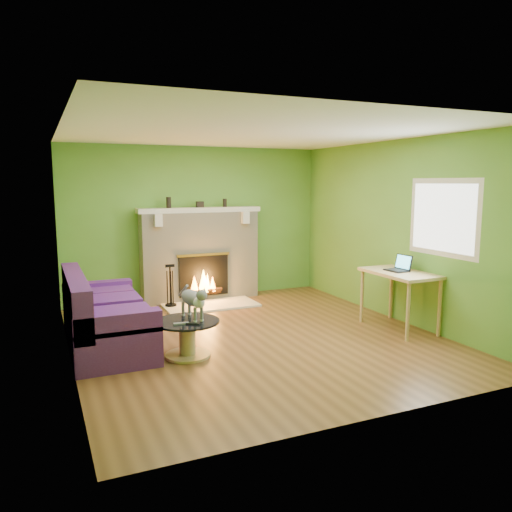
{
  "coord_description": "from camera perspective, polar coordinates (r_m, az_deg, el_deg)",
  "views": [
    {
      "loc": [
        -2.52,
        -5.76,
        1.99
      ],
      "look_at": [
        0.2,
        0.4,
        1.0
      ],
      "focal_mm": 35.0,
      "sensor_mm": 36.0,
      "label": 1
    }
  ],
  "objects": [
    {
      "name": "ceiling",
      "position": [
        6.32,
        -0.16,
        13.9
      ],
      "size": [
        5.0,
        5.0,
        0.0
      ],
      "primitive_type": "plane",
      "rotation": [
        3.14,
        0.0,
        0.0
      ],
      "color": "white",
      "rests_on": "wall_back"
    },
    {
      "name": "fireplace",
      "position": [
        8.55,
        -6.4,
        0.12
      ],
      "size": [
        2.1,
        0.46,
        1.58
      ],
      "color": "beige",
      "rests_on": "floor"
    },
    {
      "name": "remote_black",
      "position": [
        5.66,
        -7.2,
        -7.69
      ],
      "size": [
        0.16,
        0.13,
        0.02
      ],
      "primitive_type": "cube",
      "rotation": [
        0.0,
        0.0,
        -0.61
      ],
      "color": "black",
      "rests_on": "coffee_table"
    },
    {
      "name": "desk",
      "position": [
        7.05,
        16.12,
        -2.5
      ],
      "size": [
        0.63,
        1.08,
        0.8
      ],
      "color": "tan",
      "rests_on": "floor"
    },
    {
      "name": "mantel_vase_right",
      "position": [
        8.62,
        -3.59,
        6.09
      ],
      "size": [
        0.07,
        0.07,
        0.14
      ],
      "primitive_type": "cylinder",
      "color": "black",
      "rests_on": "mantel"
    },
    {
      "name": "window_frame",
      "position": [
        6.82,
        20.63,
        4.13
      ],
      "size": [
        0.0,
        1.2,
        1.2
      ],
      "primitive_type": "plane",
      "rotation": [
        1.57,
        0.0,
        -1.57
      ],
      "color": "silver",
      "rests_on": "wall_right"
    },
    {
      "name": "wall_front",
      "position": [
        4.18,
        13.75,
        -1.39
      ],
      "size": [
        5.0,
        0.0,
        5.0
      ],
      "primitive_type": "plane",
      "rotation": [
        -1.57,
        0.0,
        0.0
      ],
      "color": "#53872C",
      "rests_on": "floor"
    },
    {
      "name": "wall_back",
      "position": [
        8.66,
        -6.82,
        3.74
      ],
      "size": [
        5.0,
        0.0,
        5.0
      ],
      "primitive_type": "plane",
      "rotation": [
        1.57,
        0.0,
        0.0
      ],
      "color": "#53872C",
      "rests_on": "floor"
    },
    {
      "name": "window_pane",
      "position": [
        6.81,
        20.58,
        4.13
      ],
      "size": [
        0.0,
        1.06,
        1.06
      ],
      "primitive_type": "plane",
      "rotation": [
        1.57,
        0.0,
        -1.57
      ],
      "color": "white",
      "rests_on": "wall_right"
    },
    {
      "name": "cat",
      "position": [
        5.84,
        -7.32,
        -5.2
      ],
      "size": [
        0.33,
        0.68,
        0.41
      ],
      "primitive_type": null,
      "rotation": [
        0.0,
        0.0,
        0.15
      ],
      "color": "slate",
      "rests_on": "coffee_table"
    },
    {
      "name": "mantel_vase_left",
      "position": [
        8.33,
        -9.95,
        6.04
      ],
      "size": [
        0.08,
        0.08,
        0.18
      ],
      "primitive_type": "cylinder",
      "color": "black",
      "rests_on": "mantel"
    },
    {
      "name": "mantel",
      "position": [
        8.45,
        -6.44,
        5.26
      ],
      "size": [
        2.1,
        0.28,
        0.08
      ],
      "primitive_type": "cube",
      "color": "beige",
      "rests_on": "fireplace"
    },
    {
      "name": "wall_left",
      "position": [
        5.81,
        -20.94,
        0.98
      ],
      "size": [
        0.0,
        5.0,
        5.0
      ],
      "primitive_type": "plane",
      "rotation": [
        1.57,
        0.0,
        1.57
      ],
      "color": "#53872C",
      "rests_on": "floor"
    },
    {
      "name": "coffee_table",
      "position": [
        5.87,
        -7.87,
        -9.01
      ],
      "size": [
        0.75,
        0.75,
        0.42
      ],
      "color": "tan",
      "rests_on": "floor"
    },
    {
      "name": "mantel_box",
      "position": [
        8.48,
        -6.43,
        5.88
      ],
      "size": [
        0.12,
        0.08,
        0.1
      ],
      "primitive_type": "cube",
      "color": "black",
      "rests_on": "mantel"
    },
    {
      "name": "sofa",
      "position": [
        6.43,
        -17.18,
        -6.78
      ],
      "size": [
        0.92,
        2.03,
        0.91
      ],
      "color": "#4F1962",
      "rests_on": "floor"
    },
    {
      "name": "hearth",
      "position": [
        8.21,
        -5.22,
        -5.59
      ],
      "size": [
        1.5,
        0.75,
        0.03
      ],
      "primitive_type": "cube",
      "color": "beige",
      "rests_on": "floor"
    },
    {
      "name": "wall_right",
      "position": [
        7.51,
        15.79,
        2.78
      ],
      "size": [
        0.0,
        5.0,
        5.0
      ],
      "primitive_type": "plane",
      "rotation": [
        1.57,
        0.0,
        -1.57
      ],
      "color": "#53872C",
      "rests_on": "floor"
    },
    {
      "name": "fire_tools",
      "position": [
        8.1,
        -9.76,
        -3.29
      ],
      "size": [
        0.18,
        0.18,
        0.68
      ],
      "primitive_type": null,
      "color": "black",
      "rests_on": "hearth"
    },
    {
      "name": "laptop",
      "position": [
        7.04,
        15.8,
        -0.78
      ],
      "size": [
        0.28,
        0.31,
        0.22
      ],
      "primitive_type": null,
      "rotation": [
        0.0,
        0.0,
        0.05
      ],
      "color": "black",
      "rests_on": "desk"
    },
    {
      "name": "floor",
      "position": [
        6.6,
        -0.15,
        -9.2
      ],
      "size": [
        5.0,
        5.0,
        0.0
      ],
      "primitive_type": "plane",
      "color": "brown",
      "rests_on": "ground"
    },
    {
      "name": "remote_silver",
      "position": [
        5.68,
        -8.55,
        -7.63
      ],
      "size": [
        0.17,
        0.06,
        0.02
      ],
      "primitive_type": "cube",
      "rotation": [
        0.0,
        0.0,
        -0.1
      ],
      "color": "gray",
      "rests_on": "coffee_table"
    }
  ]
}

